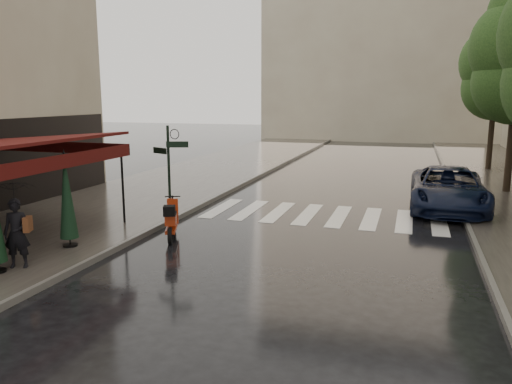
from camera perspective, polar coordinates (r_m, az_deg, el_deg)
The scene contains 12 objects.
ground at distance 12.41m, azimuth -11.06°, elevation -7.82°, with size 120.00×120.00×0.00m, color black.
sidewalk_near at distance 24.82m, azimuth -7.09°, elevation 1.75°, with size 6.00×60.00×0.12m, color #38332D.
curb_near at distance 23.73m, azimuth -0.37°, elevation 1.45°, with size 0.12×60.00×0.16m, color #595651.
curb_far at distance 22.70m, azimuth 21.56°, elevation 0.27°, with size 0.12×60.00×0.16m, color #595651.
crosswalk at distance 16.98m, azimuth 7.71°, elevation -2.63°, with size 7.85×3.20×0.01m.
signpost at distance 15.12m, azimuth -9.90°, elevation 2.70°, with size 1.17×0.29×3.10m.
backdrop_building at distance 48.76m, azimuth 14.80°, elevation 17.59°, with size 22.00×6.00×20.00m, color tan.
tree_far at distance 29.61m, azimuth 25.82°, elevation 12.70°, with size 3.80×3.80×8.16m.
pedestrian_with_umbrella at distance 12.26m, azimuth -25.94°, elevation -0.61°, with size 1.23×1.24×2.41m.
scooter at distance 14.17m, azimuth -9.64°, elevation -3.27°, with size 0.84×1.59×1.10m.
parked_car at distance 18.79m, azimuth 21.11°, elevation 0.35°, with size 2.49×5.40×1.50m, color black.
parasol_back at distance 13.57m, azimuth -20.82°, elevation -0.42°, with size 0.46×0.46×2.47m.
Camera 1 is at (5.70, -10.30, 3.91)m, focal length 35.00 mm.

